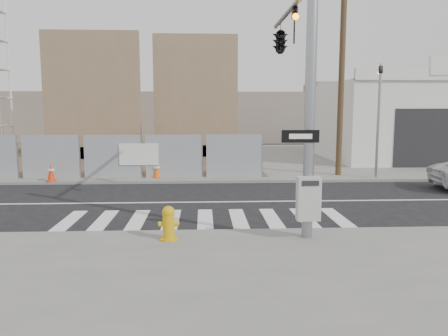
{
  "coord_description": "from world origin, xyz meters",
  "views": [
    {
      "loc": [
        -0.05,
        -15.16,
        3.23
      ],
      "look_at": [
        0.61,
        -1.37,
        1.4
      ],
      "focal_mm": 35.0,
      "sensor_mm": 36.0,
      "label": 1
    }
  ],
  "objects_px": {
    "signal_pole": "(288,57)",
    "traffic_cone_c": "(51,173)",
    "fire_hydrant": "(169,223)",
    "auto_shop": "(417,121)",
    "traffic_cone_d": "(157,170)"
  },
  "relations": [
    {
      "from": "traffic_cone_c",
      "to": "auto_shop",
      "type": "bearing_deg",
      "value": 22.85
    },
    {
      "from": "signal_pole",
      "to": "auto_shop",
      "type": "xyz_separation_m",
      "value": [
        11.5,
        15.01,
        -2.25
      ]
    },
    {
      "from": "signal_pole",
      "to": "fire_hydrant",
      "type": "distance_m",
      "value": 6.12
    },
    {
      "from": "traffic_cone_d",
      "to": "traffic_cone_c",
      "type": "bearing_deg",
      "value": -170.19
    },
    {
      "from": "signal_pole",
      "to": "auto_shop",
      "type": "bearing_deg",
      "value": 52.54
    },
    {
      "from": "auto_shop",
      "to": "traffic_cone_c",
      "type": "xyz_separation_m",
      "value": [
        -20.76,
        -8.75,
        -2.03
      ]
    },
    {
      "from": "auto_shop",
      "to": "fire_hydrant",
      "type": "xyz_separation_m",
      "value": [
        -14.89,
        -17.83,
        -2.0
      ]
    },
    {
      "from": "auto_shop",
      "to": "fire_hydrant",
      "type": "distance_m",
      "value": 23.32
    },
    {
      "from": "fire_hydrant",
      "to": "traffic_cone_d",
      "type": "relative_size",
      "value": 1.1
    },
    {
      "from": "signal_pole",
      "to": "traffic_cone_d",
      "type": "relative_size",
      "value": 9.27
    },
    {
      "from": "fire_hydrant",
      "to": "traffic_cone_c",
      "type": "relative_size",
      "value": 1.07
    },
    {
      "from": "signal_pole",
      "to": "fire_hydrant",
      "type": "xyz_separation_m",
      "value": [
        -3.39,
        -2.82,
        -4.25
      ]
    },
    {
      "from": "traffic_cone_c",
      "to": "traffic_cone_d",
      "type": "relative_size",
      "value": 1.04
    },
    {
      "from": "signal_pole",
      "to": "traffic_cone_c",
      "type": "distance_m",
      "value": 11.97
    },
    {
      "from": "fire_hydrant",
      "to": "traffic_cone_c",
      "type": "distance_m",
      "value": 10.81
    }
  ]
}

